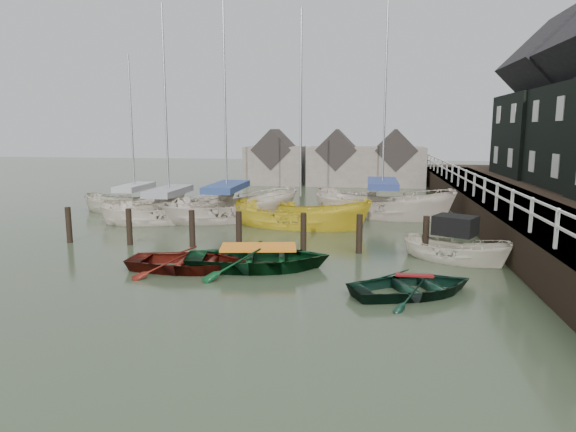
% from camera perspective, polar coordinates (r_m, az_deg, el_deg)
% --- Properties ---
extents(ground, '(120.00, 120.00, 0.00)m').
position_cam_1_polar(ground, '(16.04, -3.92, -6.23)').
color(ground, '#2D3823').
rests_on(ground, ground).
extents(pier, '(3.04, 32.00, 2.70)m').
position_cam_1_polar(pier, '(26.01, 22.17, 0.81)').
color(pier, black).
rests_on(pier, ground).
extents(mooring_pilings, '(13.72, 0.22, 1.80)m').
position_cam_1_polar(mooring_pilings, '(19.01, -5.22, -2.18)').
color(mooring_pilings, black).
rests_on(mooring_pilings, ground).
extents(far_sheds, '(14.00, 4.08, 4.39)m').
position_cam_1_polar(far_sheds, '(41.20, 5.24, 6.08)').
color(far_sheds, '#665B51').
rests_on(far_sheds, ground).
extents(rowboat_red, '(4.02, 2.92, 0.82)m').
position_cam_1_polar(rowboat_red, '(16.53, -10.77, -5.89)').
color(rowboat_red, '#50120B').
rests_on(rowboat_red, ground).
extents(rowboat_green, '(5.05, 3.99, 0.94)m').
position_cam_1_polar(rowboat_green, '(16.43, -3.29, -5.83)').
color(rowboat_green, black).
rests_on(rowboat_green, ground).
extents(rowboat_dkgreen, '(4.26, 3.78, 0.73)m').
position_cam_1_polar(rowboat_dkgreen, '(14.32, 13.78, -8.45)').
color(rowboat_dkgreen, black).
rests_on(rowboat_dkgreen, ground).
extents(motorboat, '(3.92, 2.99, 2.22)m').
position_cam_1_polar(motorboat, '(18.18, 18.00, -4.38)').
color(motorboat, beige).
rests_on(motorboat, ground).
extents(sailboat_a, '(6.71, 4.74, 11.18)m').
position_cam_1_polar(sailboat_a, '(25.28, -12.99, -0.44)').
color(sailboat_a, beige).
rests_on(sailboat_a, ground).
extents(sailboat_b, '(7.54, 5.35, 12.25)m').
position_cam_1_polar(sailboat_b, '(25.22, -6.76, -0.29)').
color(sailboat_b, beige).
rests_on(sailboat_b, ground).
extents(sailboat_c, '(6.88, 3.66, 10.74)m').
position_cam_1_polar(sailboat_c, '(23.38, 1.39, -1.14)').
color(sailboat_c, gold).
rests_on(sailboat_c, ground).
extents(sailboat_d, '(7.87, 5.09, 12.97)m').
position_cam_1_polar(sailboat_d, '(26.53, 10.34, 0.11)').
color(sailboat_d, beige).
rests_on(sailboat_d, ground).
extents(sailboat_e, '(5.75, 2.57, 9.27)m').
position_cam_1_polar(sailboat_e, '(28.92, -16.56, 0.65)').
color(sailboat_e, beige).
rests_on(sailboat_e, ground).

